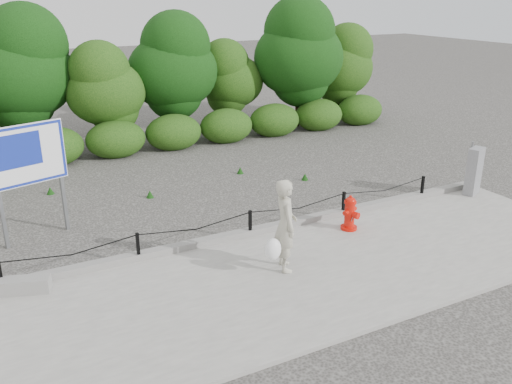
{
  "coord_description": "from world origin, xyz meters",
  "views": [
    {
      "loc": [
        -4.9,
        -9.67,
        5.16
      ],
      "look_at": [
        0.25,
        0.2,
        1.0
      ],
      "focal_mm": 38.0,
      "sensor_mm": 36.0,
      "label": 1
    }
  ],
  "objects": [
    {
      "name": "utility_cabinet",
      "position": [
        6.4,
        -0.37,
        0.71
      ],
      "size": [
        0.54,
        0.43,
        1.39
      ],
      "rotation": [
        0.0,
        0.0,
        0.37
      ],
      "color": "gray",
      "rests_on": "sidewalk"
    },
    {
      "name": "pedestrian",
      "position": [
        -0.1,
        -1.64,
        0.97
      ],
      "size": [
        0.82,
        0.76,
        1.82
      ],
      "rotation": [
        0.0,
        0.0,
        1.29
      ],
      "color": "#ADA994",
      "rests_on": "sidewalk"
    },
    {
      "name": "advertising_sign",
      "position": [
        -4.12,
        2.15,
        1.82
      ],
      "size": [
        1.56,
        0.56,
        2.59
      ],
      "rotation": [
        0.0,
        0.0,
        0.3
      ],
      "color": "slate",
      "rests_on": "ground"
    },
    {
      "name": "fire_hydrant",
      "position": [
        2.15,
        -0.71,
        0.46
      ],
      "size": [
        0.48,
        0.49,
        0.8
      ],
      "rotation": [
        0.0,
        0.0,
        0.36
      ],
      "color": "red",
      "rests_on": "sidewalk"
    },
    {
      "name": "chain_barrier",
      "position": [
        0.0,
        0.0,
        0.46
      ],
      "size": [
        10.06,
        0.06,
        0.6
      ],
      "color": "black",
      "rests_on": "sidewalk"
    },
    {
      "name": "ground",
      "position": [
        0.0,
        0.0,
        0.0
      ],
      "size": [
        90.0,
        90.0,
        0.0
      ],
      "primitive_type": "plane",
      "color": "#2D2B28",
      "rests_on": "ground"
    },
    {
      "name": "treeline",
      "position": [
        0.15,
        8.94,
        2.58
      ],
      "size": [
        20.27,
        3.87,
        4.89
      ],
      "color": "black",
      "rests_on": "ground"
    },
    {
      "name": "concrete_block",
      "position": [
        -4.64,
        -0.25,
        0.22
      ],
      "size": [
        0.91,
        0.56,
        0.28
      ],
      "primitive_type": "cube",
      "rotation": [
        0.0,
        0.0,
        -0.33
      ],
      "color": "gray",
      "rests_on": "sidewalk"
    },
    {
      "name": "curb",
      "position": [
        0.0,
        0.05,
        0.15
      ],
      "size": [
        14.0,
        0.22,
        0.14
      ],
      "primitive_type": "cube",
      "color": "slate",
      "rests_on": "sidewalk"
    },
    {
      "name": "sidewalk",
      "position": [
        0.0,
        -2.0,
        0.04
      ],
      "size": [
        14.0,
        4.0,
        0.08
      ],
      "primitive_type": "cube",
      "color": "gray",
      "rests_on": "ground"
    }
  ]
}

